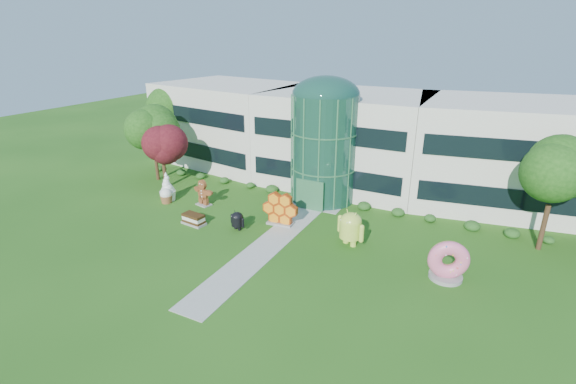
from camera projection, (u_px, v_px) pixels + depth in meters
The scene contains 14 objects.
ground at pixel (258, 254), 30.02m from camera, with size 140.00×140.00×0.00m, color #215114.
building at pixel (346, 138), 43.31m from camera, with size 46.00×15.00×9.30m, color beige, non-canonical shape.
atrium at pixel (324, 149), 38.23m from camera, with size 6.00×6.00×9.80m, color #194738.
walkway at pixel (272, 242), 31.67m from camera, with size 2.40×20.00×0.04m, color #9E9E93.
tree_red at pixel (163, 159), 41.76m from camera, with size 4.00×4.00×6.00m, color #3F0C14, non-canonical shape.
trees_backdrop at pixel (328, 154), 39.32m from camera, with size 52.00×8.00×8.40m, color #184411, non-canonical shape.
android_green at pixel (351, 226), 30.84m from camera, with size 2.65×1.77×3.01m, color #BDDB46, non-canonical shape.
android_black at pixel (237, 219), 33.41m from camera, with size 1.56×1.04×1.77m, color black, non-canonical shape.
donut at pixel (448, 260), 26.56m from camera, with size 2.64×1.27×2.75m, color #DE546E, non-canonical shape.
gingerbread at pixel (203, 192), 38.03m from camera, with size 2.70×1.04×2.49m, color brown, non-canonical shape.
ice_cream_sandwich at pixel (194, 219), 34.48m from camera, with size 2.05×1.02×0.91m, color black, non-canonical shape.
honeycomb at pixel (280, 210), 34.20m from camera, with size 3.20×1.14×2.52m, color orange, non-canonical shape.
froyo at pixel (167, 186), 39.11m from camera, with size 1.61×1.61×2.75m, color white, non-canonical shape.
cupcake at pixel (166, 196), 38.76m from camera, with size 1.18×1.18×1.41m, color white, non-canonical shape.
Camera 1 is at (13.94, -22.55, 14.92)m, focal length 26.00 mm.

